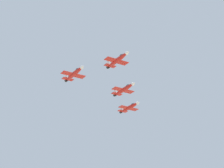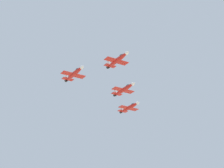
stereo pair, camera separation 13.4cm
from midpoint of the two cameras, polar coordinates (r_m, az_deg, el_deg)
name	(u,v)px [view 1 (the left image)]	position (r m, az deg, el deg)	size (l,w,h in m)	color
jet_lead	(117,60)	(164.52, 0.75, 3.43)	(16.63, 10.59, 3.54)	red
jet_left_wingman	(124,89)	(179.57, 1.68, -0.76)	(16.76, 10.70, 3.57)	red
jet_right_wingman	(74,74)	(169.26, -5.43, 1.46)	(16.90, 10.76, 3.59)	red
jet_left_outer	(129,107)	(196.66, 2.45, -3.34)	(16.54, 10.56, 3.53)	red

